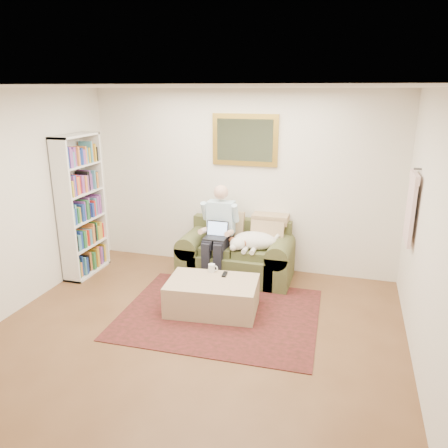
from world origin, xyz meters
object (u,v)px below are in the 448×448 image
at_px(sofa, 236,259).
at_px(sleeping_dog, 255,240).
at_px(laptop, 216,234).
at_px(ottoman, 212,296).
at_px(bookshelf, 81,206).
at_px(seated_man, 218,234).
at_px(coffee_mug, 212,268).

distance_m(sofa, sleeping_dog, 0.44).
height_order(sofa, laptop, laptop).
height_order(ottoman, bookshelf, bookshelf).
bearing_deg(seated_man, ottoman, -76.62).
height_order(sleeping_dog, coffee_mug, sleeping_dog).
bearing_deg(bookshelf, sleeping_dog, 9.06).
distance_m(laptop, bookshelf, 1.95).
relative_size(ottoman, coffee_mug, 10.67).
relative_size(coffee_mug, bookshelf, 0.05).
distance_m(laptop, sleeping_dog, 0.54).
relative_size(ottoman, bookshelf, 0.53).
bearing_deg(laptop, sofa, 41.02).
relative_size(sofa, coffee_mug, 15.72).
xyz_separation_m(sleeping_dog, bookshelf, (-2.43, -0.39, 0.40)).
bearing_deg(laptop, coffee_mug, -78.27).
xyz_separation_m(laptop, coffee_mug, (0.12, -0.59, -0.26)).
bearing_deg(sleeping_dog, bookshelf, -170.94).
relative_size(sofa, sleeping_dog, 2.43).
bearing_deg(ottoman, laptop, 104.29).
xyz_separation_m(laptop, ottoman, (0.22, -0.85, -0.50)).
relative_size(seated_man, coffee_mug, 13.22).
bearing_deg(seated_man, sleeping_dog, 7.13).
relative_size(sofa, seated_man, 1.19).
height_order(seated_man, coffee_mug, seated_man).
distance_m(ottoman, bookshelf, 2.35).
bearing_deg(sofa, ottoman, -90.97).
bearing_deg(sleeping_dog, laptop, -166.36).
distance_m(ottoman, coffee_mug, 0.37).
height_order(sleeping_dog, ottoman, sleeping_dog).
distance_m(laptop, ottoman, 1.01).
xyz_separation_m(laptop, bookshelf, (-1.91, -0.26, 0.31)).
relative_size(laptop, sleeping_dog, 0.47).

